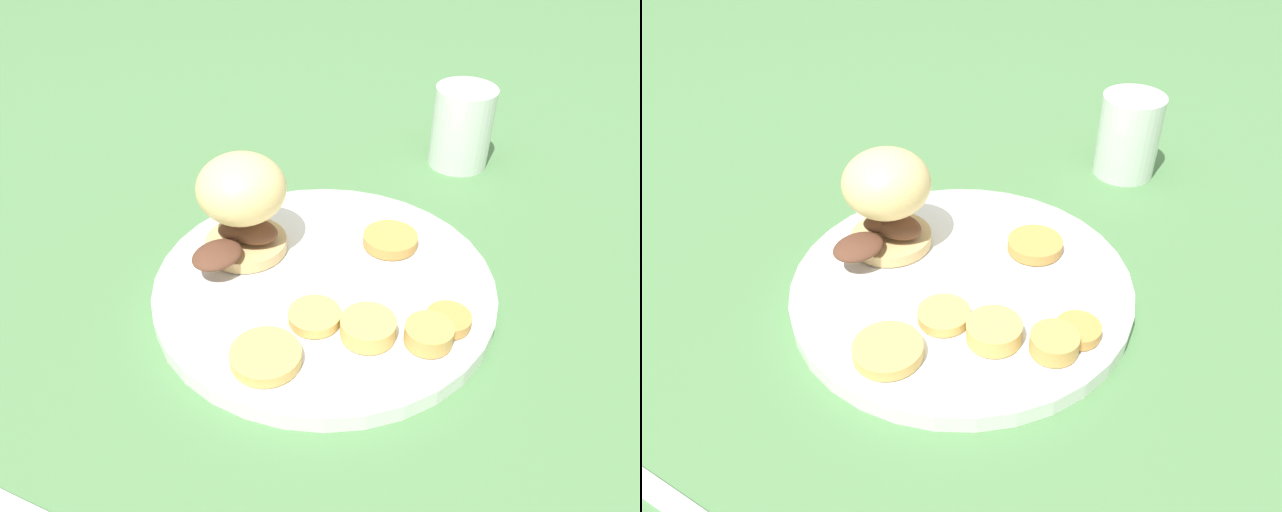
# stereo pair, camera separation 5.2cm
# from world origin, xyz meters

# --- Properties ---
(ground_plane) EXTENTS (4.00, 4.00, 0.00)m
(ground_plane) POSITION_xyz_m (0.00, 0.00, 0.00)
(ground_plane) COLOR #4C7A47
(dinner_plate) EXTENTS (0.30, 0.30, 0.02)m
(dinner_plate) POSITION_xyz_m (0.00, 0.00, 0.01)
(dinner_plate) COLOR white
(dinner_plate) RESTS_ON ground_plane
(sandwich) EXTENTS (0.11, 0.09, 0.10)m
(sandwich) POSITION_xyz_m (-0.04, -0.07, 0.07)
(sandwich) COLOR tan
(sandwich) RESTS_ON dinner_plate
(potato_round_0) EXTENTS (0.04, 0.04, 0.02)m
(potato_round_0) POSITION_xyz_m (0.08, 0.08, 0.03)
(potato_round_0) COLOR tan
(potato_round_0) RESTS_ON dinner_plate
(potato_round_1) EXTENTS (0.04, 0.04, 0.02)m
(potato_round_1) POSITION_xyz_m (0.07, 0.04, 0.03)
(potato_round_1) COLOR tan
(potato_round_1) RESTS_ON dinner_plate
(potato_round_2) EXTENTS (0.06, 0.06, 0.01)m
(potato_round_2) POSITION_xyz_m (0.10, -0.04, 0.02)
(potato_round_2) COLOR tan
(potato_round_2) RESTS_ON dinner_plate
(potato_round_3) EXTENTS (0.05, 0.05, 0.01)m
(potato_round_3) POSITION_xyz_m (-0.05, 0.06, 0.02)
(potato_round_3) COLOR #BC8942
(potato_round_3) RESTS_ON dinner_plate
(potato_round_4) EXTENTS (0.04, 0.04, 0.01)m
(potato_round_4) POSITION_xyz_m (0.05, -0.01, 0.02)
(potato_round_4) COLOR tan
(potato_round_4) RESTS_ON dinner_plate
(potato_round_5) EXTENTS (0.04, 0.04, 0.01)m
(potato_round_5) POSITION_xyz_m (0.06, 0.10, 0.02)
(potato_round_5) COLOR #BC8942
(potato_round_5) RESTS_ON dinner_plate
(drinking_glass) EXTENTS (0.07, 0.07, 0.09)m
(drinking_glass) POSITION_xyz_m (-0.24, 0.16, 0.05)
(drinking_glass) COLOR silver
(drinking_glass) RESTS_ON ground_plane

